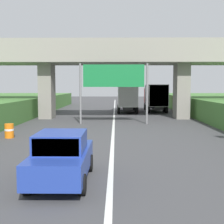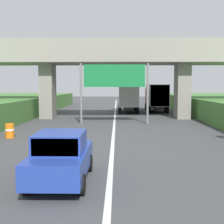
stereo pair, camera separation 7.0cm
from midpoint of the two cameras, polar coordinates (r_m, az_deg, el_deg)
lane_centre_stripe at (r=23.67m, az=0.46°, el=-2.98°), size 0.20×96.79×0.01m
overpass_bridge at (r=30.65m, az=0.59°, el=9.63°), size 40.00×4.80×7.68m
overhead_highway_sign at (r=25.91m, az=0.52°, el=6.13°), size 5.88×0.18×5.18m
truck_black at (r=37.84m, az=3.09°, el=2.90°), size 2.44×7.30×3.44m
truck_red at (r=38.94m, az=8.36°, el=2.91°), size 2.44×7.30×3.44m
car_blue at (r=10.47m, az=-9.35°, el=-8.37°), size 1.86×4.10×1.72m
construction_barrel_4 at (r=20.09m, az=-18.62°, el=-3.34°), size 0.57×0.57×0.90m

